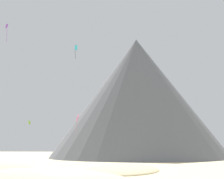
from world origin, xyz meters
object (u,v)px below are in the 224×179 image
object	(u,v)px
kite_pink_low	(77,118)
kite_lime_low	(29,122)
kite_cyan_high	(76,49)
kite_violet_high	(7,29)
bush_scatter_east	(104,176)
bush_ridge_crest	(17,173)
rock_massif	(137,100)

from	to	relation	value
kite_pink_low	kite_lime_low	bearing A→B (deg)	-108.84
kite_cyan_high	kite_lime_low	bearing A→B (deg)	142.65
kite_pink_low	kite_violet_high	size ratio (longest dim) A/B	1.31
bush_scatter_east	bush_ridge_crest	world-z (taller)	bush_scatter_east
kite_lime_low	kite_violet_high	bearing A→B (deg)	71.81
rock_massif	kite_cyan_high	bearing A→B (deg)	-111.53
kite_lime_low	bush_ridge_crest	bearing A→B (deg)	87.23
bush_scatter_east	kite_lime_low	xyz separation A→B (m)	(-31.37, 44.33, 11.25)
rock_massif	bush_ridge_crest	bearing A→B (deg)	-100.40
kite_cyan_high	kite_lime_low	size ratio (longest dim) A/B	3.53
bush_scatter_east	kite_pink_low	size ratio (longest dim) A/B	0.41
bush_scatter_east	kite_violet_high	xyz separation A→B (m)	(-28.69, 22.25, 32.61)
bush_ridge_crest	kite_violet_high	distance (m)	40.78
bush_scatter_east	bush_ridge_crest	distance (m)	14.45
rock_massif	kite_cyan_high	world-z (taller)	rock_massif
kite_cyan_high	rock_massif	bearing A→B (deg)	47.94
rock_massif	kite_pink_low	distance (m)	37.57
rock_massif	kite_pink_low	size ratio (longest dim) A/B	15.77
kite_cyan_high	bush_ridge_crest	bearing A→B (deg)	-108.15
kite_lime_low	rock_massif	bearing A→B (deg)	-157.00
bush_scatter_east	rock_massif	xyz separation A→B (m)	(-0.17, 79.11, 23.01)
bush_ridge_crest	kite_lime_low	xyz separation A→B (m)	(-17.15, 41.73, 11.30)
bush_scatter_east	kite_cyan_high	distance (m)	53.76
rock_massif	kite_cyan_high	size ratio (longest dim) A/B	23.32
bush_ridge_crest	kite_violet_high	xyz separation A→B (m)	(-14.47, 19.66, 32.67)
bush_scatter_east	kite_violet_high	world-z (taller)	kite_violet_high
bush_ridge_crest	kite_pink_low	size ratio (longest dim) A/B	0.28
bush_ridge_crest	kite_cyan_high	distance (m)	49.49
bush_ridge_crest	kite_cyan_high	world-z (taller)	kite_cyan_high
bush_ridge_crest	kite_lime_low	distance (m)	46.51
kite_pink_low	kite_violet_high	bearing A→B (deg)	-55.12
bush_ridge_crest	kite_violet_high	world-z (taller)	kite_violet_high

